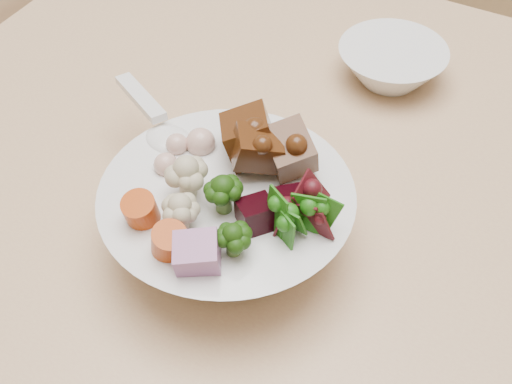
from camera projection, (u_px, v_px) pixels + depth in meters
food_bowl at (230, 215)px, 0.68m from camera, size 0.24×0.24×0.13m
soup_spoon at (161, 129)px, 0.71m from camera, size 0.15×0.08×0.03m
side_bowl at (391, 64)px, 0.87m from camera, size 0.13×0.13×0.04m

